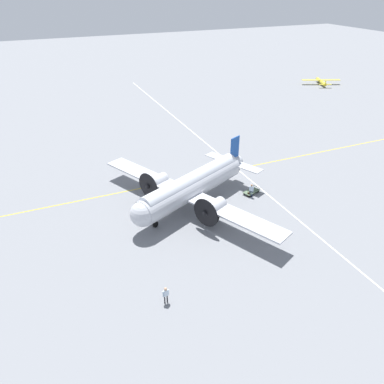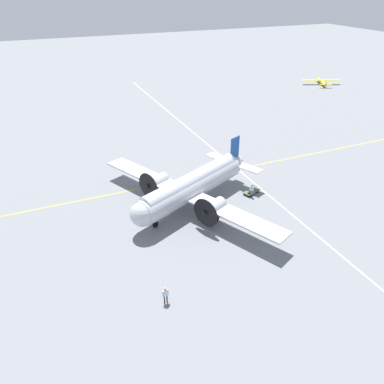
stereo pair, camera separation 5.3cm
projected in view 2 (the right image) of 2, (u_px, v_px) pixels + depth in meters
The scene contains 9 objects.
ground_plane at pixel (192, 205), 44.08m from camera, with size 300.00×300.00×0.00m, color slate.
apron_line_eastwest at pixel (173, 182), 49.09m from camera, with size 120.00×0.16×0.01m.
apron_line_northsouth at pixel (261, 189), 47.37m from camera, with size 0.16×120.00×0.01m.
airliner_main at pixel (189, 187), 42.47m from camera, with size 17.78×24.20×6.13m.
crew_foreground at pixel (165, 293), 30.41m from camera, with size 0.56×0.26×1.65m.
passenger_boarding at pixel (251, 189), 45.28m from camera, with size 0.38×0.50×1.71m.
suitcase_near_door at pixel (249, 194), 45.77m from camera, with size 0.39×0.15×0.56m.
baggage_cart at pixel (252, 191), 46.35m from camera, with size 2.40×1.76×0.56m.
light_aircraft_distant at pixel (321, 81), 93.01m from camera, with size 9.14×7.08×1.86m.
Camera 2 is at (-14.81, -34.36, 23.37)m, focal length 35.00 mm.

